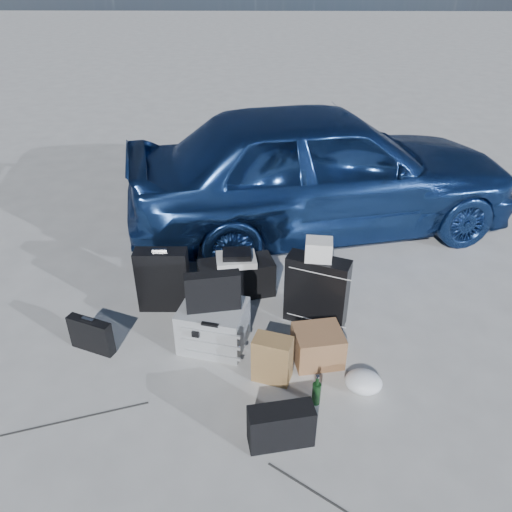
{
  "coord_description": "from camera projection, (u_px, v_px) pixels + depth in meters",
  "views": [
    {
      "loc": [
        0.19,
        -2.86,
        2.9
      ],
      "look_at": [
        0.14,
        0.85,
        0.65
      ],
      "focal_mm": 35.0,
      "sensor_mm": 36.0,
      "label": 1
    }
  ],
  "objects": [
    {
      "name": "flat_box_black",
      "position": [
        237.0,
        254.0,
        4.74
      ],
      "size": [
        0.28,
        0.21,
        0.06
      ],
      "primitive_type": "cube",
      "rotation": [
        0.0,
        0.0,
        0.06
      ],
      "color": "black",
      "rests_on": "flat_box_white"
    },
    {
      "name": "messenger_bag",
      "position": [
        281.0,
        426.0,
        3.38
      ],
      "size": [
        0.47,
        0.25,
        0.31
      ],
      "primitive_type": "cube",
      "rotation": [
        0.0,
        0.0,
        0.19
      ],
      "color": "black",
      "rests_on": "ground"
    },
    {
      "name": "duffel_bag",
      "position": [
        236.0,
        278.0,
        4.88
      ],
      "size": [
        0.78,
        0.49,
        0.36
      ],
      "primitive_type": "cube",
      "rotation": [
        0.0,
        0.0,
        0.26
      ],
      "color": "black",
      "rests_on": "ground"
    },
    {
      "name": "kraft_bag",
      "position": [
        272.0,
        359.0,
        3.88
      ],
      "size": [
        0.33,
        0.26,
        0.39
      ],
      "primitive_type": "cube",
      "rotation": [
        0.0,
        0.0,
        -0.3
      ],
      "color": "#9C7D43",
      "rests_on": "ground"
    },
    {
      "name": "suitcase_right",
      "position": [
        317.0,
        291.0,
        4.44
      ],
      "size": [
        0.59,
        0.39,
        0.66
      ],
      "primitive_type": "cube",
      "rotation": [
        0.0,
        0.0,
        -0.38
      ],
      "color": "black",
      "rests_on": "ground"
    },
    {
      "name": "suitcase_left",
      "position": [
        163.0,
        280.0,
        4.62
      ],
      "size": [
        0.48,
        0.18,
        0.62
      ],
      "primitive_type": "cube",
      "rotation": [
        0.0,
        0.0,
        0.01
      ],
      "color": "black",
      "rests_on": "ground"
    },
    {
      "name": "briefcase",
      "position": [
        91.0,
        335.0,
        4.19
      ],
      "size": [
        0.4,
        0.23,
        0.31
      ],
      "primitive_type": "cube",
      "rotation": [
        0.0,
        0.0,
        -0.38
      ],
      "color": "black",
      "rests_on": "ground"
    },
    {
      "name": "green_bottle",
      "position": [
        317.0,
        390.0,
        3.69
      ],
      "size": [
        0.08,
        0.08,
        0.26
      ],
      "primitive_type": "cylinder",
      "rotation": [
        0.0,
        0.0,
        0.36
      ],
      "color": "black",
      "rests_on": "ground"
    },
    {
      "name": "white_carton",
      "position": [
        319.0,
        250.0,
        4.23
      ],
      "size": [
        0.24,
        0.2,
        0.18
      ],
      "primitive_type": "cube",
      "rotation": [
        0.0,
        0.0,
        -0.11
      ],
      "color": "silver",
      "rests_on": "suitcase_right"
    },
    {
      "name": "pelican_case",
      "position": [
        213.0,
        326.0,
        4.23
      ],
      "size": [
        0.62,
        0.55,
        0.39
      ],
      "primitive_type": "cube",
      "rotation": [
        0.0,
        0.0,
        -0.22
      ],
      "color": "#ACAFB2",
      "rests_on": "ground"
    },
    {
      "name": "laptop_bag",
      "position": [
        213.0,
        292.0,
        4.04
      ],
      "size": [
        0.46,
        0.19,
        0.34
      ],
      "primitive_type": "cube",
      "rotation": [
        0.0,
        0.0,
        0.18
      ],
      "color": "black",
      "rests_on": "pelican_case"
    },
    {
      "name": "plastic_bag",
      "position": [
        363.0,
        382.0,
        3.84
      ],
      "size": [
        0.33,
        0.3,
        0.16
      ],
      "primitive_type": "ellipsoid",
      "rotation": [
        0.0,
        0.0,
        -0.22
      ],
      "color": "white",
      "rests_on": "ground"
    },
    {
      "name": "flat_box_white",
      "position": [
        236.0,
        260.0,
        4.77
      ],
      "size": [
        0.41,
        0.33,
        0.07
      ],
      "primitive_type": "cube",
      "rotation": [
        0.0,
        0.0,
        0.14
      ],
      "color": "silver",
      "rests_on": "duffel_bag"
    },
    {
      "name": "ground",
      "position": [
        237.0,
        381.0,
        3.95
      ],
      "size": [
        60.0,
        60.0,
        0.0
      ],
      "primitive_type": "plane",
      "color": "#BAB9B4",
      "rests_on": "ground"
    },
    {
      "name": "cardboard_box",
      "position": [
        318.0,
        346.0,
        4.09
      ],
      "size": [
        0.44,
        0.4,
        0.29
      ],
      "primitive_type": "cube",
      "rotation": [
        0.0,
        0.0,
        0.18
      ],
      "color": "#8B5E3C",
      "rests_on": "ground"
    },
    {
      "name": "car",
      "position": [
        322.0,
        169.0,
        5.79
      ],
      "size": [
        4.77,
        2.76,
        1.53
      ],
      "primitive_type": "imported",
      "rotation": [
        0.0,
        0.0,
        1.8
      ],
      "color": "navy",
      "rests_on": "ground"
    }
  ]
}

